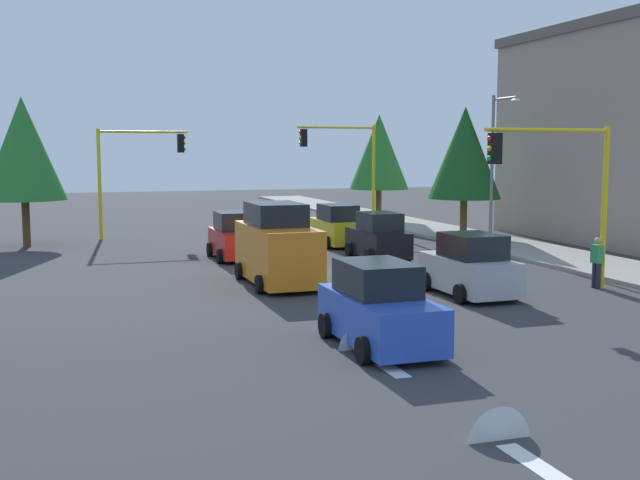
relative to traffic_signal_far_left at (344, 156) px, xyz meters
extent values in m
plane|color=#353538|center=(14.00, -5.74, -4.18)|extent=(120.00, 120.00, 0.00)
cube|color=gray|center=(9.00, 4.76, -4.11)|extent=(80.00, 4.00, 0.15)
cube|color=silver|center=(26.30, -8.74, -4.18)|extent=(2.20, 0.36, 0.01)
cone|color=silver|center=(25.00, -8.74, -4.18)|extent=(0.01, 1.10, 1.10)
cube|color=silver|center=(32.30, -8.74, -4.18)|extent=(2.20, 0.36, 0.01)
cone|color=silver|center=(31.00, -8.74, -4.18)|extent=(0.01, 1.10, 1.10)
cylinder|color=yellow|center=(0.00, 1.76, -1.22)|extent=(0.18, 0.18, 5.93)
cylinder|color=yellow|center=(0.00, -0.49, 1.60)|extent=(0.12, 4.50, 0.12)
cube|color=black|center=(0.00, -2.38, 1.02)|extent=(0.36, 0.32, 0.96)
sphere|color=red|center=(0.00, -2.56, 1.32)|extent=(0.18, 0.18, 0.18)
sphere|color=yellow|center=(0.00, -2.56, 1.02)|extent=(0.18, 0.18, 0.18)
sphere|color=green|center=(0.00, -2.56, 0.72)|extent=(0.18, 0.18, 0.18)
cylinder|color=yellow|center=(0.00, -13.24, -1.37)|extent=(0.18, 0.18, 5.62)
cylinder|color=yellow|center=(0.00, -10.99, 1.29)|extent=(0.12, 4.50, 0.12)
cube|color=black|center=(0.00, -9.10, 0.71)|extent=(0.36, 0.32, 0.96)
sphere|color=red|center=(0.00, -8.92, 1.01)|extent=(0.18, 0.18, 0.18)
sphere|color=yellow|center=(0.00, -8.92, 0.71)|extent=(0.18, 0.18, 0.18)
sphere|color=green|center=(0.00, -8.92, 0.41)|extent=(0.18, 0.18, 0.18)
cylinder|color=yellow|center=(20.00, 1.76, -1.52)|extent=(0.18, 0.18, 5.33)
cylinder|color=yellow|center=(20.00, -0.49, 1.00)|extent=(0.12, 4.50, 0.12)
cube|color=black|center=(20.00, -2.38, 0.42)|extent=(0.36, 0.32, 0.96)
sphere|color=red|center=(20.00, -2.56, 0.72)|extent=(0.18, 0.18, 0.18)
sphere|color=yellow|center=(20.00, -2.56, 0.42)|extent=(0.18, 0.18, 0.18)
sphere|color=green|center=(20.00, -2.56, 0.12)|extent=(0.18, 0.18, 0.18)
cylinder|color=slate|center=(10.00, 3.46, -0.68)|extent=(0.14, 0.14, 7.00)
cylinder|color=slate|center=(10.90, 3.46, 2.62)|extent=(1.80, 0.10, 0.10)
ellipsoid|color=silver|center=(11.80, 3.46, 2.47)|extent=(0.56, 0.28, 0.20)
cylinder|color=brown|center=(2.00, -16.74, -2.98)|extent=(0.36, 0.36, 2.41)
cone|color=#28752D|center=(2.00, -16.74, 0.44)|extent=(3.86, 3.86, 4.82)
cylinder|color=brown|center=(6.00, 4.26, -3.03)|extent=(0.36, 0.36, 2.30)
cone|color=#19511E|center=(6.00, 4.26, 0.22)|extent=(3.69, 3.69, 4.61)
cylinder|color=brown|center=(-4.00, 3.76, -3.03)|extent=(0.36, 0.36, 2.31)
cone|color=#28752D|center=(-4.00, 3.76, 0.24)|extent=(3.70, 3.70, 4.63)
cube|color=orange|center=(15.94, -8.24, -3.09)|extent=(4.80, 1.90, 1.85)
cube|color=black|center=(15.70, -8.24, -1.79)|extent=(2.50, 1.67, 0.76)
cylinder|color=black|center=(17.43, -7.23, -3.88)|extent=(0.60, 0.20, 0.60)
cylinder|color=black|center=(17.43, -9.25, -3.88)|extent=(0.60, 0.20, 0.60)
cylinder|color=black|center=(14.45, -7.23, -3.88)|extent=(0.60, 0.20, 0.60)
cylinder|color=black|center=(14.45, -9.25, -3.88)|extent=(0.60, 0.20, 0.60)
cube|color=#B2B5BA|center=(19.77, -3.06, -3.49)|extent=(3.76, 1.73, 1.05)
cube|color=black|center=(19.95, -3.06, -2.59)|extent=(1.96, 1.52, 0.76)
cylinder|color=black|center=(18.60, -3.98, -3.88)|extent=(0.60, 0.20, 0.60)
cylinder|color=black|center=(18.60, -2.13, -3.88)|extent=(0.60, 0.20, 0.60)
cylinder|color=black|center=(20.93, -3.98, -3.88)|extent=(0.60, 0.20, 0.60)
cylinder|color=black|center=(20.93, -2.13, -3.88)|extent=(0.60, 0.20, 0.60)
cube|color=yellow|center=(6.16, -2.65, -3.49)|extent=(4.08, 1.65, 1.05)
cube|color=black|center=(6.36, -2.65, -2.59)|extent=(2.12, 1.45, 0.76)
cylinder|color=black|center=(4.89, -3.54, -3.88)|extent=(0.60, 0.20, 0.60)
cylinder|color=black|center=(4.89, -1.76, -3.88)|extent=(0.60, 0.20, 0.60)
cylinder|color=black|center=(7.42, -3.54, -3.88)|extent=(0.60, 0.20, 0.60)
cylinder|color=black|center=(7.42, -1.76, -3.88)|extent=(0.60, 0.20, 0.60)
cube|color=blue|center=(24.92, -8.23, -3.49)|extent=(4.07, 1.69, 1.05)
cube|color=black|center=(24.71, -8.23, -2.59)|extent=(2.12, 1.49, 0.76)
cylinder|color=black|center=(26.18, -7.33, -3.88)|extent=(0.60, 0.20, 0.60)
cylinder|color=black|center=(26.18, -9.14, -3.88)|extent=(0.60, 0.20, 0.60)
cylinder|color=black|center=(23.65, -7.33, -3.88)|extent=(0.60, 0.20, 0.60)
cylinder|color=black|center=(23.65, -9.14, -3.88)|extent=(0.60, 0.20, 0.60)
cube|color=black|center=(11.15, -2.57, -3.49)|extent=(3.61, 1.61, 1.05)
cube|color=black|center=(11.34, -2.57, -2.59)|extent=(1.88, 1.42, 0.76)
cylinder|color=black|center=(10.03, -3.44, -3.88)|extent=(0.60, 0.20, 0.60)
cylinder|color=black|center=(10.03, -1.71, -3.88)|extent=(0.60, 0.20, 0.60)
cylinder|color=black|center=(12.27, -3.44, -3.88)|extent=(0.60, 0.20, 0.60)
cylinder|color=black|center=(12.27, -1.71, -3.88)|extent=(0.60, 0.20, 0.60)
cube|color=red|center=(9.31, -8.24, -3.49)|extent=(3.65, 1.68, 1.05)
cube|color=black|center=(9.13, -8.24, -2.59)|extent=(1.90, 1.48, 0.76)
cylinder|color=black|center=(10.45, -7.34, -3.88)|extent=(0.60, 0.20, 0.60)
cylinder|color=black|center=(10.45, -9.14, -3.88)|extent=(0.60, 0.20, 0.60)
cylinder|color=black|center=(8.18, -7.34, -3.88)|extent=(0.60, 0.20, 0.60)
cylinder|color=black|center=(8.18, -9.14, -3.88)|extent=(0.60, 0.20, 0.60)
cylinder|color=#262638|center=(20.07, 1.58, -3.76)|extent=(0.16, 0.16, 0.85)
cylinder|color=#262638|center=(19.87, 1.58, -3.76)|extent=(0.16, 0.16, 0.85)
cube|color=green|center=(19.97, 1.58, -3.03)|extent=(0.40, 0.24, 0.60)
sphere|color=tan|center=(19.97, 1.58, -2.59)|extent=(0.22, 0.22, 0.22)
camera|label=1|loc=(41.48, -15.20, 0.39)|focal=44.18mm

